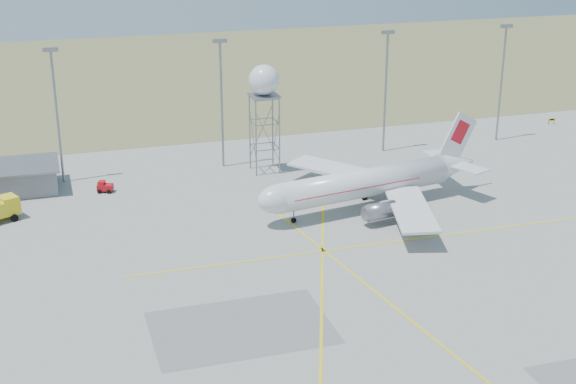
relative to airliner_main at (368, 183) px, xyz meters
name	(u,v)px	position (x,y,z in m)	size (l,w,h in m)	color
ground	(494,374)	(-4.95, -41.90, -3.69)	(400.00, 400.00, 0.00)	#A2A29D
grass_strip	(195,72)	(-4.95, 98.10, -3.67)	(400.00, 120.00, 0.03)	#4E5A31
mast_a	(56,105)	(-39.95, 24.10, 8.38)	(2.20, 0.50, 20.50)	slate
mast_b	(221,93)	(-14.95, 24.10, 8.38)	(2.20, 0.50, 20.50)	slate
mast_c	(386,81)	(13.05, 24.10, 8.38)	(2.20, 0.50, 20.50)	slate
mast_d	(502,73)	(35.05, 24.10, 8.38)	(2.20, 0.50, 20.50)	slate
taxi_sign_near	(552,120)	(50.65, 30.10, -2.80)	(1.60, 0.17, 1.20)	black
airliner_main	(368,183)	(0.00, 0.00, 0.00)	(35.29, 33.88, 12.04)	silver
radar_tower	(264,113)	(-9.22, 19.79, 5.85)	(4.70, 4.70, 17.00)	slate
baggage_tug	(105,188)	(-34.34, 17.53, -3.05)	(2.55, 2.36, 1.69)	#AA0C11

